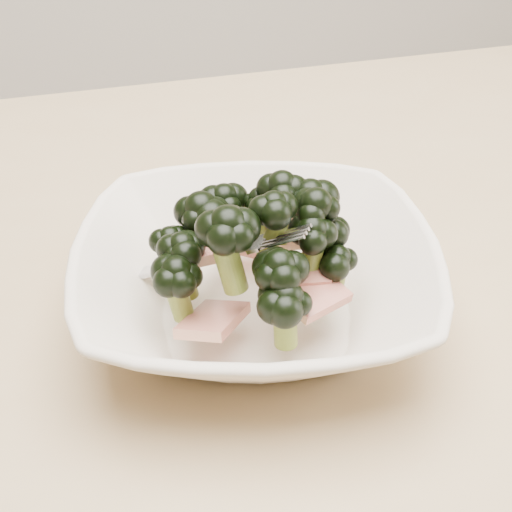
# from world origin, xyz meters

# --- Properties ---
(dining_table) EXTENTS (1.20, 0.80, 0.75)m
(dining_table) POSITION_xyz_m (0.00, 0.00, 0.65)
(dining_table) COLOR tan
(dining_table) RESTS_ON ground
(broccoli_dish) EXTENTS (0.30, 0.30, 0.11)m
(broccoli_dish) POSITION_xyz_m (-0.07, -0.08, 0.79)
(broccoli_dish) COLOR beige
(broccoli_dish) RESTS_ON dining_table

